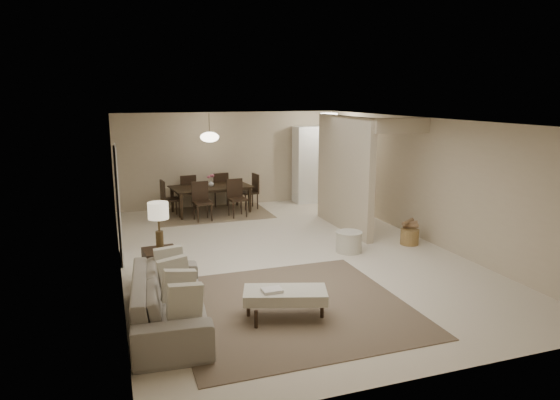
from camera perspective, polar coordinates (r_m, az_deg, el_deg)
name	(u,v)px	position (r m, az deg, el deg)	size (l,w,h in m)	color
floor	(286,253)	(9.53, 0.70, -6.05)	(9.00, 9.00, 0.00)	beige
ceiling	(286,120)	(9.07, 0.74, 9.14)	(9.00, 9.00, 0.00)	white
back_wall	(230,159)	(13.49, -5.77, 4.67)	(6.00, 6.00, 0.00)	#BEAD90
left_wall	(116,199)	(8.70, -18.23, 0.10)	(9.00, 9.00, 0.00)	#BEAD90
right_wall	(424,179)	(10.60, 16.17, 2.28)	(9.00, 9.00, 0.00)	#BEAD90
partition	(344,173)	(11.05, 7.33, 3.03)	(0.15, 2.50, 2.50)	#BEAD90
doorway	(118,205)	(9.33, -18.03, -0.55)	(0.04, 0.90, 2.04)	black
pantry_cabinet	(315,164)	(13.92, 4.06, 4.09)	(1.20, 0.55, 2.10)	white
flush_light	(329,114)	(12.91, 5.62, 9.74)	(0.44, 0.44, 0.05)	white
living_rug	(291,306)	(7.22, 1.30, -12.06)	(3.20, 3.20, 0.01)	brown
sofa	(169,300)	(6.74, -12.54, -11.11)	(0.90, 2.31, 0.68)	gray
ottoman_bench	(285,296)	(6.78, 0.59, -10.86)	(1.21, 0.82, 0.40)	beige
side_table	(161,266)	(8.18, -13.44, -7.40)	(0.51, 0.51, 0.56)	black
table_lamp	(158,215)	(7.95, -13.73, -1.66)	(0.32, 0.32, 0.76)	#4E3C21
round_pouf	(349,242)	(9.62, 7.87, -4.77)	(0.50, 0.50, 0.39)	beige
wicker_basket	(410,237)	(10.34, 14.59, -4.10)	(0.36, 0.36, 0.31)	olive
dining_rug	(212,213)	(12.80, -7.80, -1.44)	(2.80, 2.10, 0.01)	brown
dining_table	(211,200)	(12.73, -7.85, 0.04)	(1.95, 1.09, 0.69)	black
dining_chairs	(211,195)	(12.70, -7.86, 0.56)	(2.50, 1.93, 0.92)	black
vase	(211,183)	(12.65, -7.90, 1.89)	(0.14, 0.14, 0.15)	white
yellow_mat	(349,211)	(12.99, 7.85, -1.24)	(0.88, 0.54, 0.01)	gold
pendant_light	(210,137)	(12.50, -8.05, 7.13)	(0.46, 0.46, 0.71)	#4E3C21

